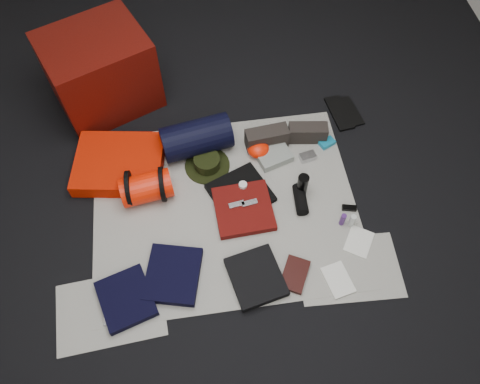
{
  "coord_description": "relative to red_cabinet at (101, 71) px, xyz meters",
  "views": [
    {
      "loc": [
        -0.11,
        -1.41,
        2.51
      ],
      "look_at": [
        0.1,
        0.03,
        0.1
      ],
      "focal_mm": 35.0,
      "sensor_mm": 36.0,
      "label": 1
    }
  ],
  "objects": [
    {
      "name": "sunglasses",
      "position": [
        1.45,
        -1.12,
        -0.25
      ],
      "size": [
        0.09,
        0.05,
        0.02
      ],
      "primitive_type": "cube",
      "rotation": [
        0.0,
        0.0,
        -0.24
      ],
      "color": "black",
      "rests_on": "newspaper_mat"
    },
    {
      "name": "energy_bar_b",
      "position": [
        0.85,
        -1.02,
        -0.21
      ],
      "size": [
        0.1,
        0.05,
        0.01
      ],
      "primitive_type": "cube",
      "rotation": [
        0.0,
        0.0,
        0.14
      ],
      "color": "#B4B4B9",
      "rests_on": "red_shirt"
    },
    {
      "name": "trousers_charcoal",
      "position": [
        0.81,
        -1.48,
        -0.24
      ],
      "size": [
        0.34,
        0.37,
        0.05
      ],
      "primitive_type": "cube",
      "rotation": [
        0.0,
        0.0,
        0.21
      ],
      "color": "black",
      "rests_on": "newspaper_mat"
    },
    {
      "name": "map_booklet",
      "position": [
        1.27,
        -1.56,
        -0.26
      ],
      "size": [
        0.17,
        0.22,
        0.01
      ],
      "primitive_type": "cube",
      "rotation": [
        0.0,
        0.0,
        0.21
      ],
      "color": "silver",
      "rests_on": "newspaper_mat"
    },
    {
      "name": "floor",
      "position": [
        0.7,
        -1.0,
        -0.28
      ],
      "size": [
        4.5,
        4.5,
        0.02
      ],
      "primitive_type": "cube",
      "color": "black",
      "rests_on": "ground"
    },
    {
      "name": "trousers_navy_b",
      "position": [
        0.36,
        -1.4,
        -0.23
      ],
      "size": [
        0.37,
        0.4,
        0.05
      ],
      "primitive_type": "cube",
      "rotation": [
        0.0,
        0.0,
        -0.25
      ],
      "color": "black",
      "rests_on": "newspaper_mat"
    },
    {
      "name": "cyan_case",
      "position": [
        1.43,
        -0.62,
        -0.25
      ],
      "size": [
        0.12,
        0.1,
        0.03
      ],
      "primitive_type": "cube",
      "rotation": [
        0.0,
        0.0,
        0.42
      ],
      "color": "#10789F",
      "rests_on": "newspaper_mat"
    },
    {
      "name": "sack_strap_left",
      "position": [
        0.14,
        -0.85,
        -0.15
      ],
      "size": [
        0.02,
        0.22,
        0.22
      ],
      "primitive_type": "cylinder",
      "rotation": [
        0.0,
        1.57,
        0.0
      ],
      "color": "black",
      "rests_on": "newspaper_mat"
    },
    {
      "name": "speaker",
      "position": [
        1.16,
        -1.03,
        -0.22
      ],
      "size": [
        0.09,
        0.2,
        0.08
      ],
      "primitive_type": "cylinder",
      "rotation": [
        1.57,
        0.0,
        -0.06
      ],
      "color": "black",
      "rests_on": "newspaper_mat"
    },
    {
      "name": "sleeping_pad",
      "position": [
        0.07,
        -0.62,
        -0.21
      ],
      "size": [
        0.61,
        0.53,
        0.1
      ],
      "primitive_type": "cube",
      "rotation": [
        0.0,
        0.0,
        -0.16
      ],
      "color": "red",
      "rests_on": "newspaper_mat"
    },
    {
      "name": "map_printout",
      "position": [
        1.45,
        -1.35,
        -0.26
      ],
      "size": [
        0.22,
        0.23,
        0.01
      ],
      "primitive_type": "cube",
      "rotation": [
        0.0,
        0.0,
        -0.57
      ],
      "color": "silver",
      "rests_on": "newspaper_mat"
    },
    {
      "name": "trousers_navy_a",
      "position": [
        0.09,
        -1.5,
        -0.24
      ],
      "size": [
        0.35,
        0.37,
        0.05
      ],
      "primitive_type": "cube",
      "rotation": [
        0.0,
        0.0,
        0.29
      ],
      "color": "black",
      "rests_on": "newspaper_mat"
    },
    {
      "name": "navy_duffel",
      "position": [
        0.58,
        -0.53,
        -0.14
      ],
      "size": [
        0.48,
        0.31,
        0.23
      ],
      "primitive_type": "cylinder",
      "rotation": [
        0.0,
        1.57,
        0.18
      ],
      "color": "black",
      "rests_on": "newspaper_mat"
    },
    {
      "name": "newspaper_sheet_front_right",
      "position": [
        1.35,
        -1.5,
        -0.26
      ],
      "size": [
        0.6,
        0.43,
        0.0
      ],
      "primitive_type": "cube",
      "rotation": [
        0.0,
        0.0,
        -0.05
      ],
      "color": "beige",
      "rests_on": "floor"
    },
    {
      "name": "newspaper_sheet_front_left",
      "position": [
        0.0,
        -1.55,
        -0.26
      ],
      "size": [
        0.61,
        0.44,
        0.0
      ],
      "primitive_type": "cube",
      "rotation": [
        0.0,
        0.0,
        0.07
      ],
      "color": "beige",
      "rests_on": "floor"
    },
    {
      "name": "stuff_sack",
      "position": [
        0.24,
        -0.85,
        -0.17
      ],
      "size": [
        0.33,
        0.22,
        0.18
      ],
      "primitive_type": "cylinder",
      "rotation": [
        0.0,
        1.57,
        0.15
      ],
      "color": "#F71E04",
      "rests_on": "newspaper_mat"
    },
    {
      "name": "toiletry_purple",
      "position": [
        1.38,
        -1.21,
        -0.21
      ],
      "size": [
        0.04,
        0.04,
        0.1
      ],
      "primitive_type": "cylinder",
      "rotation": [
        0.0,
        0.0,
        0.19
      ],
      "color": "#452067",
      "rests_on": "newspaper_mat"
    },
    {
      "name": "boonie_brim",
      "position": [
        0.63,
        -0.68,
        -0.26
      ],
      "size": [
        0.37,
        0.37,
        0.01
      ],
      "primitive_type": "cylinder",
      "rotation": [
        0.0,
        0.0,
        0.3
      ],
      "color": "black",
      "rests_on": "newspaper_mat"
    },
    {
      "name": "orange_stuff_sack",
      "position": [
        0.97,
        -0.63,
        -0.21
      ],
      "size": [
        0.18,
        0.18,
        0.09
      ],
      "primitive_type": "ellipsoid",
      "rotation": [
        0.0,
        0.0,
        -0.28
      ],
      "color": "#F71E04",
      "rests_on": "newspaper_mat"
    },
    {
      "name": "black_tshirt",
      "position": [
        0.81,
        -0.92,
        -0.24
      ],
      "size": [
        0.44,
        0.43,
        0.03
      ],
      "primitive_type": "cube",
      "rotation": [
        0.0,
        0.0,
        0.4
      ],
      "color": "black",
      "rests_on": "newspaper_mat"
    },
    {
      "name": "hiking_boot_left",
      "position": [
        1.03,
        -0.56,
        -0.19
      ],
      "size": [
        0.29,
        0.13,
        0.14
      ],
      "primitive_type": "cube",
      "rotation": [
        0.0,
        0.0,
        0.1
      ],
      "color": "#2D2723",
      "rests_on": "newspaper_mat"
    },
    {
      "name": "red_cabinet",
      "position": [
        0.0,
        0.0,
        0.0
      ],
      "size": [
        0.8,
        0.74,
        0.53
      ],
      "primitive_type": "cube",
      "rotation": [
        0.0,
        0.0,
        0.41
      ],
      "color": "#4E0A05",
      "rests_on": "floor"
    },
    {
      "name": "tape_roll",
      "position": [
        0.83,
        -0.89,
        -0.21
      ],
      "size": [
        0.05,
        0.05,
        0.03
      ],
      "primitive_type": "cylinder",
      "color": "silver",
      "rests_on": "black_tshirt"
    },
    {
      "name": "hiking_boot_right",
      "position": [
        1.31,
        -0.55,
        -0.2
      ],
      "size": [
        0.26,
        0.13,
        0.13
      ],
      "primitive_type": "cube",
      "rotation": [
        0.0,
        0.0,
        -0.14
      ],
      "color": "#2D2723",
      "rests_on": "newspaper_mat"
    },
    {
      "name": "boonie_crown",
      "position": [
        0.63,
        -0.68,
        -0.22
      ],
      "size": [
        0.17,
        0.17,
        0.07
      ],
      "primitive_type": "cylinder",
      "color": "black",
      "rests_on": "boonie_brim"
    },
    {
      "name": "newspaper_mat",
      "position": [
        0.7,
        -1.0,
        -0.26
      ],
      "size": [
        1.6,
        1.3,
        0.01
      ],
      "primitive_type": "cube",
      "color": "beige",
      "rests_on": "floor"
    },
    {
      "name": "energy_bar_a",
      "position": [
        0.77,
        -1.02,
        -0.21
      ],
      "size": [
        0.1,
        0.05,
        0.01
      ],
      "primitive_type": "cube",
      "rotation": [
        0.0,
        0.0,
        0.14
      ],
      "color": "#B4B4B9",
      "rests_on": "red_shirt"
    },
    {
      "name": "paperback_book",
      "position": [
        1.03,
        -1.5,
        -0.25
      ],
      "size": [
        0.21,
        0.24,
        0.03
      ],
      "primitive_type": "cube",
      "rotation": [
        0.0,
        0.0,
        -0.48
      ],
      "color": "black",
      "rests_on": "newspaper_mat"
    },
    {
      "name": "water_bottle",
      "position": [
        1.18,
        -0.96,
        -0.18
      ],
      "size": [
        0.07,
        0.07,
        0.17
      ],
      "primitive_type": "cylinder",
      "rotation": [
        0.0,
        0.0,
        0.04
      ],
      "color": "black",
      "rests_on": "newspaper_mat"
    },
    {
      "name": "first_aid_pouch",
      "position": [
        1.06,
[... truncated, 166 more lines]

